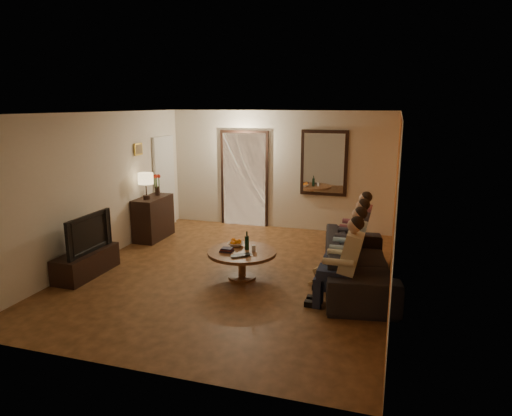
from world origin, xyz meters
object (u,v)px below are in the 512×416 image
(tv_stand, at_px, (86,263))
(bowl, at_px, (236,244))
(table_lamp, at_px, (146,186))
(person_a, at_px, (346,267))
(person_b, at_px, (350,253))
(wine_bottle, at_px, (247,240))
(person_d, at_px, (357,232))
(person_c, at_px, (354,241))
(dog, at_px, (330,273))
(laptop, at_px, (242,256))
(dresser, at_px, (153,218))
(sofa, at_px, (358,262))
(tv, at_px, (84,233))
(coffee_table, at_px, (242,264))

(tv_stand, relative_size, bowl, 4.64)
(table_lamp, height_order, person_a, table_lamp)
(person_b, relative_size, wine_bottle, 3.87)
(person_b, xyz_separation_m, person_d, (0.00, 1.20, 0.00))
(person_c, xyz_separation_m, wine_bottle, (-1.64, -0.46, 0.01))
(dog, height_order, laptop, dog)
(dresser, height_order, bowl, dresser)
(person_d, distance_m, bowl, 2.10)
(person_d, bearing_deg, sofa, -83.66)
(tv_stand, height_order, person_c, person_c)
(sofa, height_order, person_a, person_a)
(table_lamp, height_order, tv, table_lamp)
(tv, height_order, wine_bottle, tv)
(dresser, xyz_separation_m, table_lamp, (0.00, -0.22, 0.71))
(wine_bottle, bearing_deg, sofa, 5.08)
(laptop, bearing_deg, person_d, -0.34)
(person_c, bearing_deg, tv, -164.20)
(dog, bearing_deg, person_a, -44.35)
(dresser, height_order, sofa, dresser)
(tv, relative_size, person_b, 0.89)
(person_c, distance_m, coffee_table, 1.82)
(dresser, height_order, tv, tv)
(dresser, xyz_separation_m, person_b, (4.16, -1.61, 0.16))
(dog, xyz_separation_m, coffee_table, (-1.41, 0.09, -0.06))
(person_b, distance_m, wine_bottle, 1.65)
(person_b, xyz_separation_m, wine_bottle, (-1.64, 0.14, 0.01))
(table_lamp, distance_m, person_a, 4.65)
(dresser, bearing_deg, table_lamp, -90.00)
(person_a, distance_m, laptop, 1.64)
(person_d, bearing_deg, dog, -102.76)
(dresser, distance_m, person_d, 4.19)
(dresser, distance_m, coffee_table, 2.93)
(tv_stand, distance_m, laptop, 2.60)
(dog, distance_m, bowl, 1.64)
(bowl, bearing_deg, dresser, 149.54)
(coffee_table, height_order, bowl, bowl)
(wine_bottle, bearing_deg, person_c, 15.47)
(sofa, xyz_separation_m, dog, (-0.38, -0.34, -0.08))
(table_lamp, bearing_deg, person_d, -2.62)
(person_d, bearing_deg, coffee_table, -145.72)
(tv, distance_m, wine_bottle, 2.62)
(dog, relative_size, laptop, 1.70)
(person_c, xyz_separation_m, laptop, (-1.59, -0.84, -0.14))
(person_b, bearing_deg, wine_bottle, 174.97)
(tv_stand, distance_m, person_d, 4.54)
(dog, bearing_deg, bowl, -172.14)
(sofa, bearing_deg, tv, 92.63)
(tv_stand, distance_m, dog, 3.92)
(person_d, bearing_deg, laptop, -138.01)
(dog, distance_m, laptop, 1.34)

